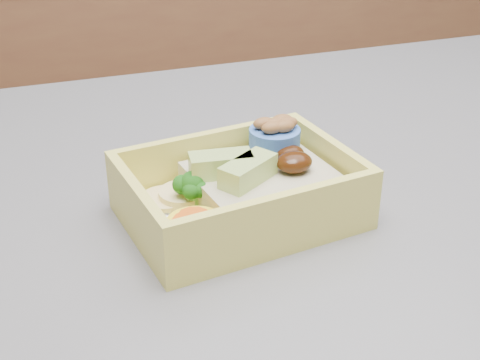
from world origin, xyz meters
name	(u,v)px	position (x,y,z in m)	size (l,w,h in m)	color
bento_box	(245,190)	(0.10, -0.02, 0.94)	(0.18, 0.14, 0.06)	#E1D85D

